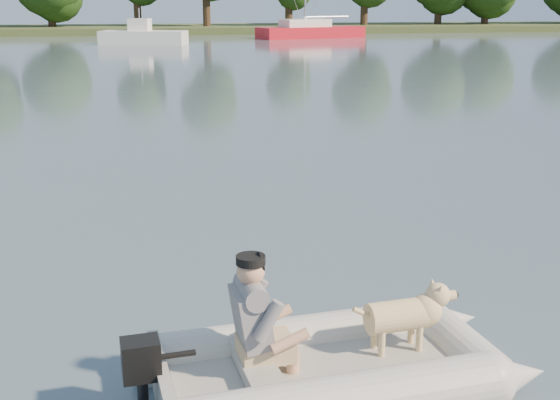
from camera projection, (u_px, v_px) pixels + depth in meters
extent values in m
plane|color=slate|center=(350.00, 359.00, 6.03)|extent=(160.00, 160.00, 0.00)
cube|color=#47512D|center=(165.00, 30.00, 64.57)|extent=(160.00, 12.00, 0.70)
cylinder|color=#332316|center=(52.00, 17.00, 61.89)|extent=(0.70, 0.70, 2.94)
cylinder|color=#332316|center=(138.00, 12.00, 63.67)|extent=(0.70, 0.70, 3.67)
cylinder|color=#332316|center=(207.00, 9.00, 62.94)|extent=(0.70, 0.70, 4.29)
cylinder|color=#332316|center=(289.00, 14.00, 64.67)|extent=(0.70, 0.70, 3.21)
cylinder|color=#332316|center=(364.00, 10.00, 66.43)|extent=(0.70, 0.70, 3.94)
cylinder|color=#332316|center=(438.00, 12.00, 68.06)|extent=(0.70, 0.70, 3.52)
cylinder|color=#332316|center=(485.00, 13.00, 68.71)|extent=(0.70, 0.70, 3.21)
cube|color=red|center=(311.00, 34.00, 55.49)|extent=(8.99, 4.94, 1.08)
cube|color=white|center=(305.00, 23.00, 55.03)|extent=(4.16, 2.93, 0.65)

